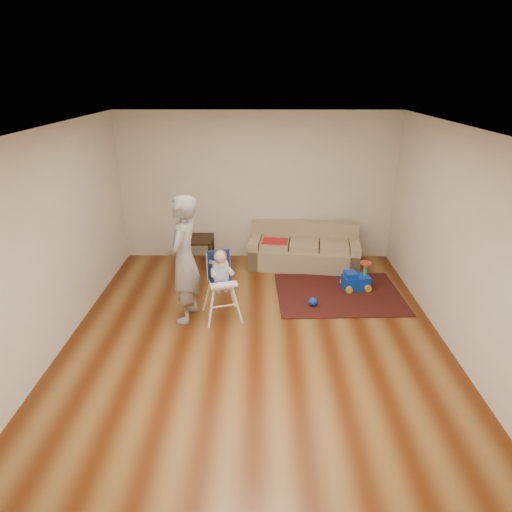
{
  "coord_description": "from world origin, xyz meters",
  "views": [
    {
      "loc": [
        0.05,
        -4.89,
        3.27
      ],
      "look_at": [
        0.0,
        0.4,
        1.0
      ],
      "focal_mm": 30.0,
      "sensor_mm": 36.0,
      "label": 1
    }
  ],
  "objects_px": {
    "adult": "(184,260)",
    "high_chair": "(221,286)",
    "sofa": "(304,246)",
    "toy_ball": "(313,302)",
    "ride_on_toy": "(356,276)",
    "side_table": "(198,252)"
  },
  "relations": [
    {
      "from": "side_table",
      "to": "sofa",
      "type": "bearing_deg",
      "value": 1.69
    },
    {
      "from": "side_table",
      "to": "adult",
      "type": "relative_size",
      "value": 0.31
    },
    {
      "from": "ride_on_toy",
      "to": "adult",
      "type": "distance_m",
      "value": 2.85
    },
    {
      "from": "sofa",
      "to": "ride_on_toy",
      "type": "relative_size",
      "value": 4.44
    },
    {
      "from": "toy_ball",
      "to": "high_chair",
      "type": "relative_size",
      "value": 0.13
    },
    {
      "from": "toy_ball",
      "to": "adult",
      "type": "xyz_separation_m",
      "value": [
        -1.85,
        -0.33,
        0.83
      ]
    },
    {
      "from": "sofa",
      "to": "adult",
      "type": "xyz_separation_m",
      "value": [
        -1.84,
        -1.84,
        0.53
      ]
    },
    {
      "from": "adult",
      "to": "high_chair",
      "type": "bearing_deg",
      "value": 102.07
    },
    {
      "from": "high_chair",
      "to": "adult",
      "type": "distance_m",
      "value": 0.64
    },
    {
      "from": "ride_on_toy",
      "to": "high_chair",
      "type": "height_order",
      "value": "high_chair"
    },
    {
      "from": "sofa",
      "to": "side_table",
      "type": "bearing_deg",
      "value": -171.13
    },
    {
      "from": "sofa",
      "to": "side_table",
      "type": "xyz_separation_m",
      "value": [
        -1.93,
        -0.06,
        -0.1
      ]
    },
    {
      "from": "adult",
      "to": "ride_on_toy",
      "type": "bearing_deg",
      "value": 118.16
    },
    {
      "from": "side_table",
      "to": "high_chair",
      "type": "bearing_deg",
      "value": -71.64
    },
    {
      "from": "high_chair",
      "to": "adult",
      "type": "relative_size",
      "value": 0.57
    },
    {
      "from": "side_table",
      "to": "adult",
      "type": "bearing_deg",
      "value": -87.21
    },
    {
      "from": "toy_ball",
      "to": "sofa",
      "type": "bearing_deg",
      "value": 90.28
    },
    {
      "from": "side_table",
      "to": "high_chair",
      "type": "xyz_separation_m",
      "value": [
        0.58,
        -1.75,
        0.22
      ]
    },
    {
      "from": "side_table",
      "to": "adult",
      "type": "xyz_separation_m",
      "value": [
        0.09,
        -1.78,
        0.63
      ]
    },
    {
      "from": "toy_ball",
      "to": "ride_on_toy",
      "type": "bearing_deg",
      "value": 37.27
    },
    {
      "from": "ride_on_toy",
      "to": "high_chair",
      "type": "relative_size",
      "value": 0.44
    },
    {
      "from": "adult",
      "to": "sofa",
      "type": "bearing_deg",
      "value": 143.88
    }
  ]
}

